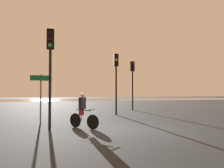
% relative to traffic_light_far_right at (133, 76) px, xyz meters
% --- Properties ---
extents(ground_plane, '(120.00, 120.00, 0.00)m').
position_rel_traffic_light_far_right_xyz_m(ground_plane, '(-3.60, -9.64, -3.10)').
color(ground_plane, black).
extents(water_strip, '(80.00, 16.00, 0.01)m').
position_rel_traffic_light_far_right_xyz_m(water_strip, '(-3.60, 28.35, -3.10)').
color(water_strip, slate).
rests_on(water_strip, ground).
extents(traffic_light_far_right, '(0.39, 0.41, 4.47)m').
position_rel_traffic_light_far_right_xyz_m(traffic_light_far_right, '(0.00, 0.00, 0.00)').
color(traffic_light_far_right, black).
rests_on(traffic_light_far_right, ground).
extents(traffic_light_center, '(0.35, 0.36, 4.43)m').
position_rel_traffic_light_far_right_xyz_m(traffic_light_center, '(-2.56, -3.70, -0.02)').
color(traffic_light_center, black).
rests_on(traffic_light_center, ground).
extents(traffic_light_near_left, '(0.34, 0.35, 4.48)m').
position_rel_traffic_light_far_right_xyz_m(traffic_light_near_left, '(-7.00, -8.87, 0.01)').
color(traffic_light_near_left, black).
rests_on(traffic_light_near_left, ground).
extents(direction_sign_post, '(1.10, 0.16, 2.60)m').
position_rel_traffic_light_far_right_xyz_m(direction_sign_post, '(-7.54, -6.72, -1.41)').
color(direction_sign_post, slate).
rests_on(direction_sign_post, ground).
extents(cyclist, '(1.18, 1.29, 1.62)m').
position_rel_traffic_light_far_right_xyz_m(cyclist, '(-5.54, -8.85, -2.28)').
color(cyclist, black).
rests_on(cyclist, ground).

